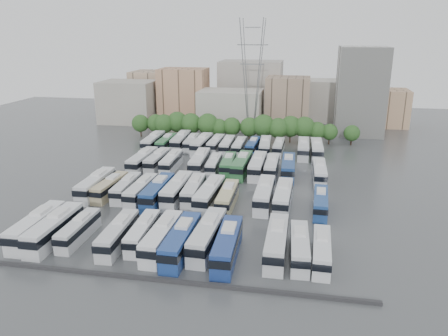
% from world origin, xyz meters
% --- Properties ---
extents(ground, '(220.00, 220.00, 0.00)m').
position_xyz_m(ground, '(0.00, 0.00, 0.00)').
color(ground, '#424447').
rests_on(ground, ground).
extents(parapet, '(56.00, 0.50, 0.50)m').
position_xyz_m(parapet, '(0.00, -33.00, 0.25)').
color(parapet, '#2D2D30').
rests_on(parapet, ground).
extents(tree_line, '(66.00, 7.60, 7.96)m').
position_xyz_m(tree_line, '(-1.49, 42.08, 4.35)').
color(tree_line, black).
rests_on(tree_line, ground).
extents(city_buildings, '(102.00, 35.00, 20.00)m').
position_xyz_m(city_buildings, '(-7.46, 71.86, 7.87)').
color(city_buildings, '#9E998E').
rests_on(city_buildings, ground).
extents(apartment_tower, '(14.00, 14.00, 26.00)m').
position_xyz_m(apartment_tower, '(34.00, 58.00, 13.00)').
color(apartment_tower, silver).
rests_on(apartment_tower, ground).
extents(electricity_pylon, '(9.00, 6.91, 33.83)m').
position_xyz_m(electricity_pylon, '(2.00, 50.00, 18.66)').
color(electricity_pylon, slate).
rests_on(electricity_pylon, ground).
extents(bus_r0_s0, '(3.20, 13.26, 4.14)m').
position_xyz_m(bus_r0_s0, '(-21.49, -24.74, 2.03)').
color(bus_r0_s0, white).
rests_on(bus_r0_s0, ground).
extents(bus_r0_s1, '(3.05, 13.41, 4.20)m').
position_xyz_m(bus_r0_s1, '(-18.32, -25.07, 2.06)').
color(bus_r0_s1, silver).
rests_on(bus_r0_s1, ground).
extents(bus_r0_s2, '(2.60, 11.00, 3.44)m').
position_xyz_m(bus_r0_s2, '(-14.97, -24.05, 1.69)').
color(bus_r0_s2, silver).
rests_on(bus_r0_s2, ground).
extents(bus_r0_s4, '(3.18, 12.18, 3.79)m').
position_xyz_m(bus_r0_s4, '(-8.29, -24.68, 1.86)').
color(bus_r0_s4, silver).
rests_on(bus_r0_s4, ground).
extents(bus_r0_s5, '(3.01, 11.38, 3.54)m').
position_xyz_m(bus_r0_s5, '(-5.00, -23.20, 1.74)').
color(bus_r0_s5, silver).
rests_on(bus_r0_s5, ground).
extents(bus_r0_s6, '(2.90, 12.83, 4.02)m').
position_xyz_m(bus_r0_s6, '(-1.49, -24.65, 1.97)').
color(bus_r0_s6, white).
rests_on(bus_r0_s6, ground).
extents(bus_r0_s7, '(2.92, 13.23, 4.15)m').
position_xyz_m(bus_r0_s7, '(1.58, -25.25, 2.04)').
color(bus_r0_s7, navy).
rests_on(bus_r0_s7, ground).
extents(bus_r0_s8, '(3.40, 13.54, 4.22)m').
position_xyz_m(bus_r0_s8, '(4.90, -23.03, 2.07)').
color(bus_r0_s8, silver).
rests_on(bus_r0_s8, ground).
extents(bus_r0_s9, '(3.24, 13.25, 4.14)m').
position_xyz_m(bus_r0_s9, '(8.28, -25.34, 2.03)').
color(bus_r0_s9, navy).
rests_on(bus_r0_s9, ground).
extents(bus_r0_s11, '(2.88, 13.07, 4.10)m').
position_xyz_m(bus_r0_s11, '(14.97, -23.21, 2.01)').
color(bus_r0_s11, silver).
rests_on(bus_r0_s11, ground).
extents(bus_r0_s12, '(3.10, 11.84, 3.68)m').
position_xyz_m(bus_r0_s12, '(18.21, -23.66, 1.81)').
color(bus_r0_s12, silver).
rests_on(bus_r0_s12, ground).
extents(bus_r0_s13, '(2.71, 11.26, 3.52)m').
position_xyz_m(bus_r0_s13, '(21.22, -24.07, 1.73)').
color(bus_r0_s13, silver).
rests_on(bus_r0_s13, ground).
extents(bus_r1_s0, '(3.11, 13.16, 4.11)m').
position_xyz_m(bus_r1_s0, '(-21.21, -5.63, 2.02)').
color(bus_r1_s0, silver).
rests_on(bus_r1_s0, ground).
extents(bus_r1_s1, '(3.09, 11.59, 3.60)m').
position_xyz_m(bus_r1_s1, '(-18.25, -5.71, 1.77)').
color(bus_r1_s1, tan).
rests_on(bus_r1_s1, ground).
extents(bus_r1_s2, '(2.85, 11.36, 3.54)m').
position_xyz_m(bus_r1_s2, '(-15.05, -5.48, 1.74)').
color(bus_r1_s2, silver).
rests_on(bus_r1_s2, ground).
extents(bus_r1_s3, '(2.77, 12.15, 3.80)m').
position_xyz_m(bus_r1_s3, '(-11.54, -6.63, 1.87)').
color(bus_r1_s3, silver).
rests_on(bus_r1_s3, ground).
extents(bus_r1_s4, '(2.91, 13.20, 4.14)m').
position_xyz_m(bus_r1_s4, '(-8.16, -6.99, 2.03)').
color(bus_r1_s4, navy).
rests_on(bus_r1_s4, ground).
extents(bus_r1_s5, '(2.93, 13.25, 4.15)m').
position_xyz_m(bus_r1_s5, '(-4.94, -5.40, 2.04)').
color(bus_r1_s5, silver).
rests_on(bus_r1_s5, ground).
extents(bus_r1_s6, '(3.21, 12.30, 3.82)m').
position_xyz_m(bus_r1_s6, '(-1.86, -4.77, 1.88)').
color(bus_r1_s6, silver).
rests_on(bus_r1_s6, ground).
extents(bus_r1_s7, '(3.46, 13.34, 4.15)m').
position_xyz_m(bus_r1_s7, '(1.60, -6.60, 2.04)').
color(bus_r1_s7, silver).
rests_on(bus_r1_s7, ground).
extents(bus_r1_s8, '(2.69, 11.89, 3.72)m').
position_xyz_m(bus_r1_s8, '(4.99, -6.97, 1.83)').
color(bus_r1_s8, '#C1B684').
rests_on(bus_r1_s8, ground).
extents(bus_r1_s10, '(2.93, 13.20, 4.14)m').
position_xyz_m(bus_r1_s10, '(11.45, -4.81, 2.03)').
color(bus_r1_s10, silver).
rests_on(bus_r1_s10, ground).
extents(bus_r1_s11, '(3.13, 12.92, 4.03)m').
position_xyz_m(bus_r1_s11, '(14.89, -5.39, 1.98)').
color(bus_r1_s11, silver).
rests_on(bus_r1_s11, ground).
extents(bus_r1_s13, '(2.78, 11.36, 3.54)m').
position_xyz_m(bus_r1_s13, '(21.49, -6.14, 1.74)').
color(bus_r1_s13, navy).
rests_on(bus_r1_s13, ground).
extents(bus_r2_s1, '(3.11, 13.37, 4.18)m').
position_xyz_m(bus_r2_s1, '(-18.14, 11.45, 2.05)').
color(bus_r2_s1, silver).
rests_on(bus_r2_s1, ground).
extents(bus_r2_s2, '(2.85, 12.41, 3.88)m').
position_xyz_m(bus_r2_s2, '(-14.95, 12.75, 1.91)').
color(bus_r2_s2, silver).
rests_on(bus_r2_s2, ground).
extents(bus_r2_s3, '(2.94, 12.14, 3.79)m').
position_xyz_m(bus_r2_s3, '(-11.52, 12.34, 1.86)').
color(bus_r2_s3, white).
rests_on(bus_r2_s3, ground).
extents(bus_r2_s5, '(3.56, 13.35, 4.15)m').
position_xyz_m(bus_r2_s5, '(-5.04, 13.00, 2.04)').
color(bus_r2_s5, silver).
rests_on(bus_r2_s5, ground).
extents(bus_r2_s6, '(2.89, 10.98, 3.41)m').
position_xyz_m(bus_r2_s6, '(-1.66, 12.69, 1.68)').
color(bus_r2_s6, silver).
rests_on(bus_r2_s6, ground).
extents(bus_r2_s7, '(3.04, 11.64, 3.62)m').
position_xyz_m(bus_r2_s7, '(1.55, 13.08, 1.78)').
color(bus_r2_s7, '#30703E').
rests_on(bus_r2_s7, ground).
extents(bus_r2_s8, '(3.31, 13.38, 4.17)m').
position_xyz_m(bus_r2_s8, '(4.76, 12.26, 2.05)').
color(bus_r2_s8, '#2F6F3C').
rests_on(bus_r2_s8, ground).
extents(bus_r2_s9, '(2.96, 13.17, 4.13)m').
position_xyz_m(bus_r2_s9, '(8.25, 12.46, 2.03)').
color(bus_r2_s9, silver).
rests_on(bus_r2_s9, ground).
extents(bus_r2_s10, '(2.65, 12.07, 3.78)m').
position_xyz_m(bus_r2_s10, '(11.37, 12.81, 1.86)').
color(bus_r2_s10, silver).
rests_on(bus_r2_s10, ground).
extents(bus_r2_s11, '(3.19, 13.14, 4.10)m').
position_xyz_m(bus_r2_s11, '(14.97, 12.68, 2.01)').
color(bus_r2_s11, navy).
rests_on(bus_r2_s11, ground).
extents(bus_r2_s13, '(2.89, 12.27, 3.83)m').
position_xyz_m(bus_r2_s13, '(21.65, 10.64, 1.88)').
color(bus_r2_s13, white).
rests_on(bus_r2_s13, ground).
extents(bus_r3_s0, '(3.28, 13.33, 4.16)m').
position_xyz_m(bus_r3_s0, '(-21.58, 28.67, 2.04)').
color(bus_r3_s0, silver).
rests_on(bus_r3_s0, ground).
extents(bus_r3_s1, '(2.68, 11.93, 3.74)m').
position_xyz_m(bus_r3_s1, '(-18.07, 28.88, 1.83)').
color(bus_r3_s1, '#317342').
rests_on(bus_r3_s1, ground).
extents(bus_r3_s2, '(3.44, 13.30, 4.14)m').
position_xyz_m(bus_r3_s2, '(-14.67, 30.97, 2.03)').
color(bus_r3_s2, silver).
rests_on(bus_r3_s2, ground).
extents(bus_r3_s3, '(3.04, 11.42, 3.55)m').
position_xyz_m(bus_r3_s3, '(-11.66, 30.90, 1.74)').
color(bus_r3_s3, silver).
rests_on(bus_r3_s3, ground).
extents(bus_r3_s4, '(3.34, 13.33, 4.15)m').
position_xyz_m(bus_r3_s4, '(-8.32, 28.93, 2.04)').
color(bus_r3_s4, silver).
rests_on(bus_r3_s4, ground).
extents(bus_r3_s5, '(2.79, 11.75, 3.67)m').
position_xyz_m(bus_r3_s5, '(-4.89, 30.46, 1.80)').
color(bus_r3_s5, silver).
rests_on(bus_r3_s5, ground).
extents(bus_r3_s6, '(2.78, 11.87, 3.71)m').
position_xyz_m(bus_r3_s6, '(-1.63, 29.56, 1.82)').
color(bus_r3_s6, silver).
rests_on(bus_r3_s6, ground).
extents(bus_r3_s7, '(2.45, 11.18, 3.51)m').
position_xyz_m(bus_r3_s7, '(1.55, 29.42, 1.72)').
color(bus_r3_s7, silver).
rests_on(bus_r3_s7, ground).
extents(bus_r3_s8, '(2.90, 11.23, 3.49)m').
position_xyz_m(bus_r3_s8, '(5.02, 30.33, 1.72)').
color(bus_r3_s8, navy).
rests_on(bus_r3_s8, ground).
extents(bus_r3_s9, '(3.35, 12.62, 3.92)m').
position_xyz_m(bus_r3_s9, '(8.26, 29.79, 1.93)').
color(bus_r3_s9, silver).
rests_on(bus_r3_s9, ground).
extents(bus_r3_s10, '(2.66, 10.97, 3.42)m').
position_xyz_m(bus_r3_s10, '(11.69, 30.94, 1.68)').
color(bus_r3_s10, silver).
rests_on(bus_r3_s10, ground).
extents(bus_r3_s12, '(2.88, 12.88, 4.04)m').
position_xyz_m(bus_r3_s12, '(17.99, 29.47, 1.98)').
color(bus_r3_s12, silver).
rests_on(bus_r3_s12, ground).
extents(bus_r3_s13, '(3.15, 13.00, 4.06)m').
position_xyz_m(bus_r3_s13, '(21.32, 29.12, 1.99)').
color(bus_r3_s13, silver).
rests_on(bus_r3_s13, ground).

